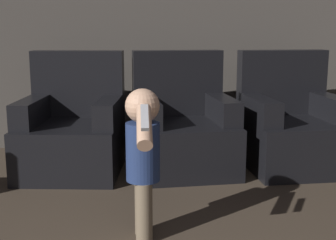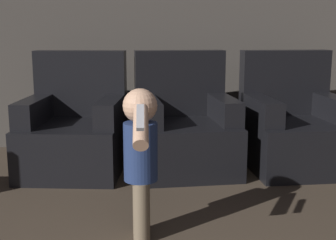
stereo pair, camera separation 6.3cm
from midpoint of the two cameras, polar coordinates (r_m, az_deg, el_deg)
wall_back at (r=4.65m, az=-2.25°, el=12.71°), size 8.40×0.05×2.60m
armchair_left at (r=3.95m, az=-11.96°, el=-1.39°), size 0.86×0.90×0.98m
armchair_middle at (r=3.93m, az=1.41°, el=-1.22°), size 0.86×0.91×0.98m
armchair_right at (r=4.12m, az=14.41°, el=-0.99°), size 0.84×0.89×0.98m
person_toddler at (r=2.57m, az=-3.78°, el=-3.93°), size 0.19×0.59×0.86m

